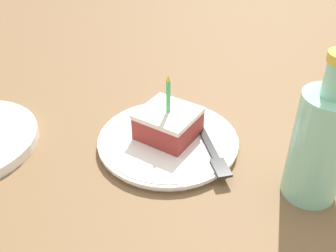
{
  "coord_description": "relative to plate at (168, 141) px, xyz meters",
  "views": [
    {
      "loc": [
        0.32,
        -0.45,
        0.44
      ],
      "look_at": [
        0.02,
        0.02,
        0.04
      ],
      "focal_mm": 42.0,
      "sensor_mm": 36.0,
      "label": 1
    }
  ],
  "objects": [
    {
      "name": "bottle",
      "position": [
        0.25,
        0.02,
        0.09
      ],
      "size": [
        0.08,
        0.08,
        0.24
      ],
      "color": "#8CD1B2",
      "rests_on": "ground_plane"
    },
    {
      "name": "ground_plane",
      "position": [
        -0.02,
        -0.02,
        -0.03
      ],
      "size": [
        2.4,
        2.4,
        0.04
      ],
      "color": "brown",
      "rests_on": "ground"
    },
    {
      "name": "cake_slice",
      "position": [
        -0.0,
        0.01,
        0.03
      ],
      "size": [
        0.1,
        0.09,
        0.12
      ],
      "color": "#99332D",
      "rests_on": "plate"
    },
    {
      "name": "fork",
      "position": [
        0.08,
        0.02,
        0.01
      ],
      "size": [
        0.15,
        0.14,
        0.0
      ],
      "color": "#262626",
      "rests_on": "plate"
    },
    {
      "name": "plate",
      "position": [
        0.0,
        0.0,
        0.0
      ],
      "size": [
        0.25,
        0.25,
        0.02
      ],
      "color": "white",
      "rests_on": "ground_plane"
    }
  ]
}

